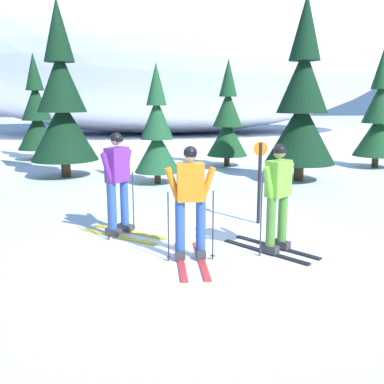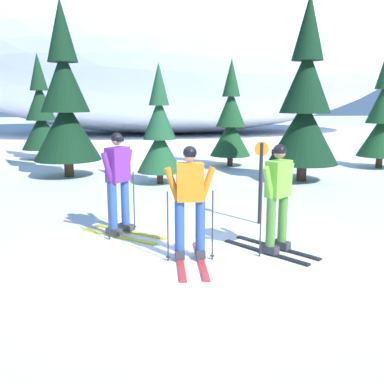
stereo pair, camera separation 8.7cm
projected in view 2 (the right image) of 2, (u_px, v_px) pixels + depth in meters
name	position (u px, v px, depth m)	size (l,w,h in m)	color
ground_plane	(197.00, 247.00, 7.38)	(120.00, 120.00, 0.00)	white
skier_orange_jacket	(190.00, 201.00, 6.62)	(0.78, 1.65, 1.76)	red
skier_lime_jacket	(277.00, 197.00, 6.93)	(1.34, 1.55, 1.76)	black
skier_purple_jacket	(119.00, 181.00, 7.87)	(1.58, 1.37, 1.86)	gold
pine_tree_left	(41.00, 116.00, 17.92)	(1.66, 1.66, 4.29)	#47301E
pine_tree_center_left	(65.00, 105.00, 13.66)	(2.10, 2.10, 5.44)	#47301E
pine_tree_center	(159.00, 134.00, 12.70)	(1.34, 1.34, 3.47)	#47301E
pine_tree_center_right	(231.00, 122.00, 16.09)	(1.50, 1.50, 3.89)	#47301E
pine_tree_right	(305.00, 105.00, 12.92)	(2.09, 2.09, 5.42)	#47301E
pine_tree_far_right	(383.00, 118.00, 15.60)	(1.65, 1.65, 4.28)	#47301E
snow_ridge_background	(168.00, 43.00, 31.45)	(36.29, 19.16, 12.96)	white
trail_marker_post	(261.00, 178.00, 8.57)	(0.28, 0.07, 1.64)	black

